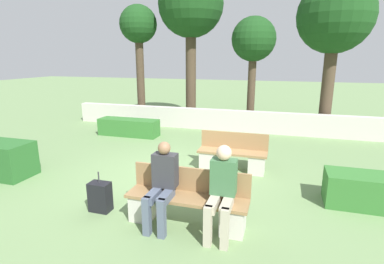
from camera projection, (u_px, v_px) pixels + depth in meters
ground_plane at (174, 174)px, 6.89m from camera, size 60.00×60.00×0.00m
perimeter_wall at (217, 120)px, 11.05m from camera, size 11.48×0.30×0.76m
bench_front at (187, 204)px, 4.76m from camera, size 1.95×0.48×0.88m
bench_left_side at (232, 157)px, 7.06m from camera, size 1.61×0.48×0.88m
person_seated_man at (162, 181)px, 4.63m from camera, size 0.38×0.64×1.35m
person_seated_woman at (222, 187)px, 4.37m from camera, size 0.38×0.64×1.38m
hedge_block_near_right at (129, 127)px, 10.25m from camera, size 2.08×0.61×0.57m
hedge_block_mid_left at (369, 191)px, 5.33m from camera, size 1.47×0.67×0.60m
suitcase at (100, 197)px, 5.18m from camera, size 0.36×0.23×0.72m
tree_leftmost at (139, 29)px, 12.29m from camera, size 1.53×1.53×4.71m
tree_center_left at (191, 7)px, 11.71m from camera, size 2.58×2.58×5.94m
tree_center_right at (254, 42)px, 10.91m from camera, size 1.61×1.61×4.07m
tree_rightmost at (335, 18)px, 9.69m from camera, size 2.42×2.42×5.14m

